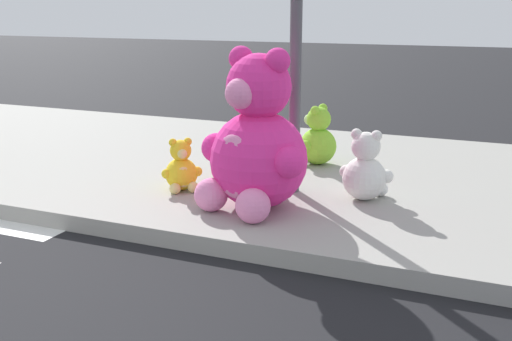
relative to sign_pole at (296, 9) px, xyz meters
The scene contains 7 objects.
sidewalk 2.19m from the sign_pole, 141.29° to the left, with size 28.00×4.40×0.15m, color #9E9B93.
sign_pole is the anchor object (origin of this frame).
plush_pink_large 1.29m from the sign_pole, 104.01° to the right, with size 1.04×0.99×1.40m.
plush_brown 1.58m from the sign_pole, 162.40° to the left, with size 0.47×0.41×0.61m.
plush_yellow 1.84m from the sign_pole, 159.28° to the right, with size 0.36×0.37×0.51m.
plush_lime 1.80m from the sign_pole, 95.75° to the left, with size 0.47×0.51×0.67m.
plush_white 1.59m from the sign_pole, ahead, with size 0.51×0.45×0.66m.
Camera 1 is at (2.81, -0.86, 1.87)m, focal length 42.36 mm.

